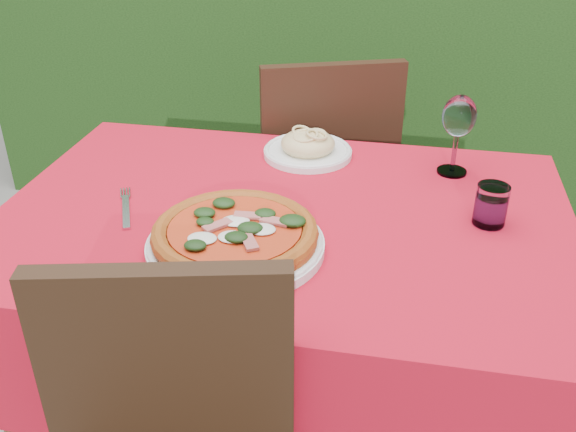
% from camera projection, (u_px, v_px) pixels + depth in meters
% --- Properties ---
extents(dining_table, '(1.26, 0.86, 0.75)m').
position_uv_depth(dining_table, '(284.00, 269.00, 1.49)').
color(dining_table, '#4C3118').
rests_on(dining_table, ground).
extents(chair_far, '(0.54, 0.54, 0.93)m').
position_uv_depth(chair_far, '(323.00, 175.00, 2.07)').
color(chair_far, black).
rests_on(chair_far, ground).
extents(pizza_plate, '(0.42, 0.42, 0.07)m').
position_uv_depth(pizza_plate, '(235.00, 237.00, 1.27)').
color(pizza_plate, silver).
rests_on(pizza_plate, dining_table).
extents(pasta_plate, '(0.23, 0.23, 0.07)m').
position_uv_depth(pasta_plate, '(308.00, 147.00, 1.67)').
color(pasta_plate, silver).
rests_on(pasta_plate, dining_table).
extents(water_glass, '(0.07, 0.07, 0.09)m').
position_uv_depth(water_glass, '(491.00, 207.00, 1.35)').
color(water_glass, white).
rests_on(water_glass, dining_table).
extents(wine_glass, '(0.08, 0.08, 0.20)m').
position_uv_depth(wine_glass, '(459.00, 119.00, 1.52)').
color(wine_glass, silver).
rests_on(wine_glass, dining_table).
extents(fork, '(0.11, 0.20, 0.01)m').
position_uv_depth(fork, '(126.00, 212.00, 1.41)').
color(fork, silver).
rests_on(fork, dining_table).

